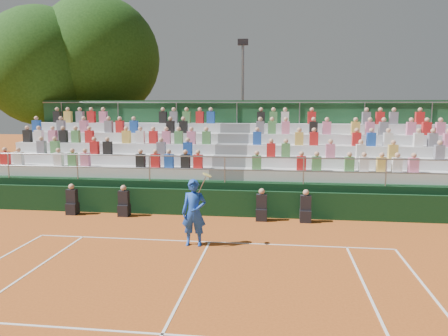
# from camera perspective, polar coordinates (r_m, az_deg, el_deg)

# --- Properties ---
(ground) EXTENTS (90.00, 90.00, 0.00)m
(ground) POSITION_cam_1_polar(r_m,az_deg,el_deg) (13.61, -1.89, -9.65)
(ground) COLOR #B5561E
(ground) RESTS_ON ground
(courtside_wall) EXTENTS (20.00, 0.15, 1.00)m
(courtside_wall) POSITION_cam_1_polar(r_m,az_deg,el_deg) (16.53, -0.13, -4.61)
(courtside_wall) COLOR black
(courtside_wall) RESTS_ON ground
(line_officials) EXTENTS (9.24, 0.40, 1.19)m
(line_officials) POSITION_cam_1_polar(r_m,az_deg,el_deg) (16.31, -4.71, -4.90)
(line_officials) COLOR black
(line_officials) RESTS_ON ground
(grandstand) EXTENTS (20.00, 5.20, 4.40)m
(grandstand) POSITION_cam_1_polar(r_m,az_deg,el_deg) (19.57, 1.09, -0.83)
(grandstand) COLOR black
(grandstand) RESTS_ON ground
(tennis_player) EXTENTS (0.90, 0.49, 2.22)m
(tennis_player) POSITION_cam_1_polar(r_m,az_deg,el_deg) (13.08, -3.93, -5.83)
(tennis_player) COLOR blue
(tennis_player) RESTS_ON ground
(tree_west) EXTENTS (6.66, 6.66, 9.64)m
(tree_west) POSITION_cam_1_polar(r_m,az_deg,el_deg) (27.30, -22.63, 12.08)
(tree_west) COLOR #3D2916
(tree_west) RESTS_ON ground
(tree_east) EXTENTS (7.21, 7.21, 10.49)m
(tree_east) POSITION_cam_1_polar(r_m,az_deg,el_deg) (27.50, -16.14, 13.57)
(tree_east) COLOR #3D2916
(tree_east) RESTS_ON ground
(floodlight_mast) EXTENTS (0.60, 0.25, 7.98)m
(floodlight_mast) POSITION_cam_1_polar(r_m,az_deg,el_deg) (26.27, 2.45, 9.30)
(floodlight_mast) COLOR gray
(floodlight_mast) RESTS_ON ground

